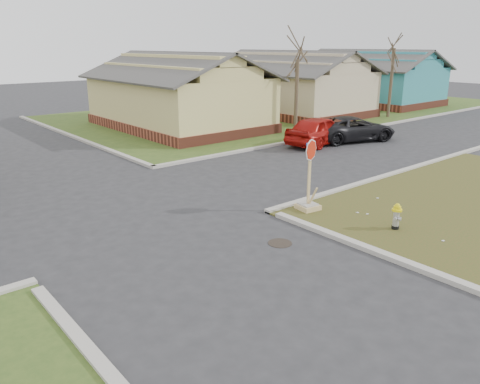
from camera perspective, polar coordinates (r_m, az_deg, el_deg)
ground at (r=11.64m, az=-4.68°, el=-8.30°), size 120.00×120.00×0.00m
verge_far_right at (r=38.94m, az=6.53°, el=10.04°), size 37.00×19.00×0.05m
curbs at (r=15.70m, az=-15.34°, el=-1.91°), size 80.00×40.00×0.12m
manhole at (r=12.58m, az=4.90°, el=-6.22°), size 0.64×0.64×0.01m
side_house_yellow at (r=29.90m, az=-7.61°, el=11.91°), size 7.60×11.60×4.70m
side_house_tan at (r=36.24m, az=6.16°, el=12.93°), size 7.60×11.60×4.70m
side_house_teal at (r=43.97m, az=15.52°, el=13.22°), size 7.60×11.60×4.70m
tree_mid_right at (r=27.59m, az=6.88°, el=11.39°), size 0.22×0.22×4.20m
tree_far_right at (r=35.65m, az=17.93°, el=12.52°), size 0.22×0.22×4.76m
fire_hydrant at (r=13.93m, az=18.54°, el=-2.66°), size 0.28×0.28×0.76m
stop_sign at (r=14.91m, az=8.35°, el=-0.30°), size 0.64×0.63×2.27m
red_sedan at (r=25.13m, az=9.60°, el=7.45°), size 4.65×2.47×1.50m
dark_pickup at (r=26.48m, az=13.58°, el=7.52°), size 5.21×3.56×1.32m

